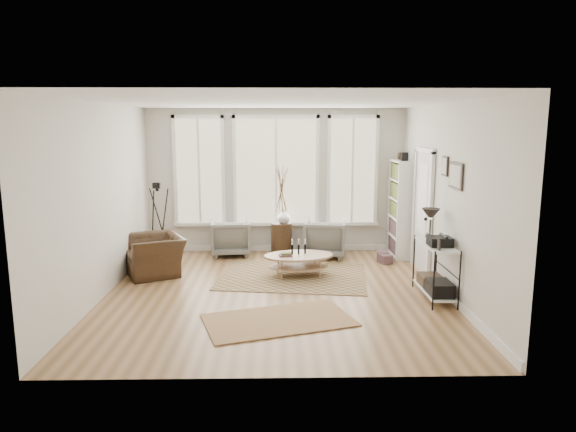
{
  "coord_description": "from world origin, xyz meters",
  "views": [
    {
      "loc": [
        0.03,
        -7.65,
        2.55
      ],
      "look_at": [
        0.2,
        0.6,
        1.1
      ],
      "focal_mm": 32.0,
      "sensor_mm": 36.0,
      "label": 1
    }
  ],
  "objects_px": {
    "low_shelf": "(435,265)",
    "side_table": "(281,212)",
    "coffee_table": "(298,259)",
    "armchair_right": "(325,238)",
    "armchair_left": "(231,237)",
    "bookcase": "(400,209)",
    "accent_chair": "(154,255)"
  },
  "relations": [
    {
      "from": "armchair_right",
      "to": "side_table",
      "type": "bearing_deg",
      "value": -5.6
    },
    {
      "from": "coffee_table",
      "to": "armchair_right",
      "type": "relative_size",
      "value": 1.59
    },
    {
      "from": "low_shelf",
      "to": "side_table",
      "type": "distance_m",
      "value": 3.58
    },
    {
      "from": "coffee_table",
      "to": "accent_chair",
      "type": "bearing_deg",
      "value": 175.82
    },
    {
      "from": "low_shelf",
      "to": "coffee_table",
      "type": "distance_m",
      "value": 2.33
    },
    {
      "from": "bookcase",
      "to": "armchair_right",
      "type": "height_order",
      "value": "bookcase"
    },
    {
      "from": "bookcase",
      "to": "coffee_table",
      "type": "height_order",
      "value": "bookcase"
    },
    {
      "from": "bookcase",
      "to": "side_table",
      "type": "xyz_separation_m",
      "value": [
        -2.33,
        0.22,
        -0.1
      ]
    },
    {
      "from": "coffee_table",
      "to": "armchair_left",
      "type": "distance_m",
      "value": 1.99
    },
    {
      "from": "accent_chair",
      "to": "coffee_table",
      "type": "bearing_deg",
      "value": 59.4
    },
    {
      "from": "bookcase",
      "to": "coffee_table",
      "type": "xyz_separation_m",
      "value": [
        -2.05,
        -1.34,
        -0.66
      ]
    },
    {
      "from": "side_table",
      "to": "accent_chair",
      "type": "bearing_deg",
      "value": -148.09
    },
    {
      "from": "armchair_right",
      "to": "side_table",
      "type": "height_order",
      "value": "side_table"
    },
    {
      "from": "low_shelf",
      "to": "coffee_table",
      "type": "bearing_deg",
      "value": 149.49
    },
    {
      "from": "coffee_table",
      "to": "armchair_left",
      "type": "bearing_deg",
      "value": 130.57
    },
    {
      "from": "bookcase",
      "to": "low_shelf",
      "type": "xyz_separation_m",
      "value": [
        -0.06,
        -2.52,
        -0.44
      ]
    },
    {
      "from": "bookcase",
      "to": "side_table",
      "type": "distance_m",
      "value": 2.34
    },
    {
      "from": "coffee_table",
      "to": "armchair_left",
      "type": "xyz_separation_m",
      "value": [
        -1.29,
        1.51,
        0.06
      ]
    },
    {
      "from": "armchair_left",
      "to": "accent_chair",
      "type": "height_order",
      "value": "armchair_left"
    },
    {
      "from": "bookcase",
      "to": "armchair_right",
      "type": "xyz_separation_m",
      "value": [
        -1.47,
        0.01,
        -0.59
      ]
    },
    {
      "from": "armchair_right",
      "to": "side_table",
      "type": "xyz_separation_m",
      "value": [
        -0.86,
        0.22,
        0.48
      ]
    },
    {
      "from": "low_shelf",
      "to": "armchair_right",
      "type": "relative_size",
      "value": 1.62
    },
    {
      "from": "coffee_table",
      "to": "accent_chair",
      "type": "height_order",
      "value": "accent_chair"
    },
    {
      "from": "low_shelf",
      "to": "side_table",
      "type": "bearing_deg",
      "value": 129.62
    },
    {
      "from": "coffee_table",
      "to": "accent_chair",
      "type": "relative_size",
      "value": 1.24
    },
    {
      "from": "armchair_left",
      "to": "coffee_table",
      "type": "bearing_deg",
      "value": 125.13
    },
    {
      "from": "armchair_left",
      "to": "accent_chair",
      "type": "relative_size",
      "value": 0.76
    },
    {
      "from": "accent_chair",
      "to": "armchair_right",
      "type": "bearing_deg",
      "value": 84.32
    },
    {
      "from": "bookcase",
      "to": "low_shelf",
      "type": "relative_size",
      "value": 1.58
    },
    {
      "from": "coffee_table",
      "to": "armchair_right",
      "type": "xyz_separation_m",
      "value": [
        0.59,
        1.35,
        0.08
      ]
    },
    {
      "from": "coffee_table",
      "to": "bookcase",
      "type": "bearing_deg",
      "value": 33.21
    },
    {
      "from": "armchair_left",
      "to": "accent_chair",
      "type": "bearing_deg",
      "value": 42.31
    }
  ]
}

